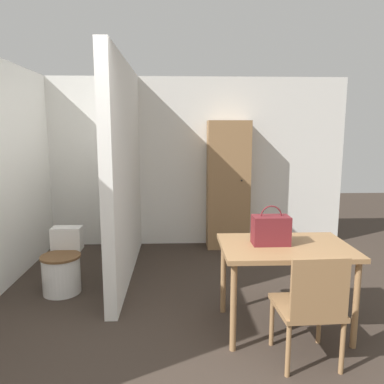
{
  "coord_description": "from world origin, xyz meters",
  "views": [
    {
      "loc": [
        -0.07,
        -2.05,
        1.74
      ],
      "look_at": [
        0.08,
        1.68,
        1.12
      ],
      "focal_mm": 35.0,
      "sensor_mm": 36.0,
      "label": 1
    }
  ],
  "objects_px": {
    "handbag": "(271,230)",
    "wooden_cabinet": "(228,185)",
    "wooden_chair": "(311,305)",
    "dining_table": "(285,255)",
    "toilet": "(63,267)"
  },
  "relations": [
    {
      "from": "toilet",
      "to": "wooden_cabinet",
      "type": "xyz_separation_m",
      "value": [
        2.0,
        1.48,
        0.66
      ]
    },
    {
      "from": "wooden_chair",
      "to": "wooden_cabinet",
      "type": "height_order",
      "value": "wooden_cabinet"
    },
    {
      "from": "dining_table",
      "to": "wooden_chair",
      "type": "relative_size",
      "value": 1.25
    },
    {
      "from": "toilet",
      "to": "wooden_cabinet",
      "type": "bearing_deg",
      "value": 36.51
    },
    {
      "from": "toilet",
      "to": "handbag",
      "type": "xyz_separation_m",
      "value": [
        2.05,
        -0.85,
        0.62
      ]
    },
    {
      "from": "toilet",
      "to": "wooden_cabinet",
      "type": "relative_size",
      "value": 0.35
    },
    {
      "from": "handbag",
      "to": "wooden_cabinet",
      "type": "height_order",
      "value": "wooden_cabinet"
    },
    {
      "from": "wooden_chair",
      "to": "handbag",
      "type": "height_order",
      "value": "handbag"
    },
    {
      "from": "toilet",
      "to": "dining_table",
      "type": "bearing_deg",
      "value": -21.91
    },
    {
      "from": "dining_table",
      "to": "wooden_cabinet",
      "type": "bearing_deg",
      "value": 94.28
    },
    {
      "from": "handbag",
      "to": "toilet",
      "type": "bearing_deg",
      "value": 157.47
    },
    {
      "from": "wooden_cabinet",
      "to": "wooden_chair",
      "type": "bearing_deg",
      "value": -85.59
    },
    {
      "from": "toilet",
      "to": "handbag",
      "type": "distance_m",
      "value": 2.3
    },
    {
      "from": "handbag",
      "to": "wooden_cabinet",
      "type": "distance_m",
      "value": 2.33
    },
    {
      "from": "dining_table",
      "to": "wooden_chair",
      "type": "bearing_deg",
      "value": -85.01
    }
  ]
}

